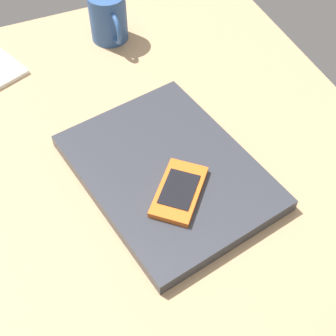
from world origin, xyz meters
The scene contains 4 objects.
desk_surface centered at (0.00, 0.00, 1.50)cm, with size 120.00×80.00×3.00cm, color tan.
laptop_closed centered at (-9.37, 2.86, 4.13)cm, with size 32.30×24.43×2.27cm, color #33353D.
cell_phone_on_laptop centered at (-4.04, 2.37, 5.80)cm, with size 12.16×11.71×1.14cm.
coffee_mug centered at (-47.27, 6.18, 7.84)cm, with size 11.00×7.43×9.67cm.
Camera 1 is at (34.61, -15.86, 63.77)cm, focal length 51.99 mm.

